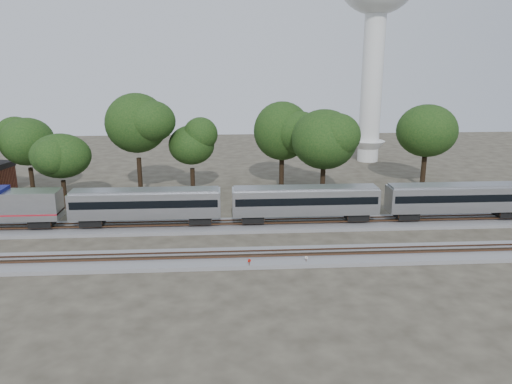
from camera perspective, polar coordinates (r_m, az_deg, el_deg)
ground at (r=54.03m, az=-5.07°, el=-6.17°), size 160.00×160.00×0.00m
track_far at (r=59.59m, az=-4.96°, el=-3.89°), size 160.00×5.00×0.73m
track_near at (r=50.25m, az=-5.16°, el=-7.61°), size 160.00×5.00×0.73m
train at (r=59.47m, az=5.78°, el=-0.93°), size 90.08×3.10×4.58m
switch_stand_red at (r=47.94m, az=-0.77°, el=-8.09°), size 0.32×0.15×1.06m
switch_stand_white at (r=49.10m, az=5.76°, el=-7.67°), size 0.29×0.15×0.96m
switch_lever at (r=48.91m, az=4.86°, el=-8.33°), size 0.52×0.33×0.30m
water_tower at (r=98.64m, az=13.61°, el=20.04°), size 13.98×13.98×38.70m
tree_1 at (r=77.44m, az=-24.67°, el=5.23°), size 8.24×8.24×11.62m
tree_2 at (r=70.09m, az=-21.43°, el=3.84°), size 7.24×7.24×10.21m
tree_3 at (r=72.14m, az=-13.49°, el=7.66°), size 10.88×10.88×15.34m
tree_4 at (r=72.37m, az=-7.38°, el=5.33°), size 7.55×7.55×10.64m
tree_5 at (r=75.73m, az=3.00°, el=6.97°), size 9.00×9.00×12.69m
tree_6 at (r=69.19m, az=7.80°, el=5.97°), size 8.88×8.88×12.52m
tree_7 at (r=80.54m, az=18.95°, el=6.63°), size 8.94×8.94×12.61m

